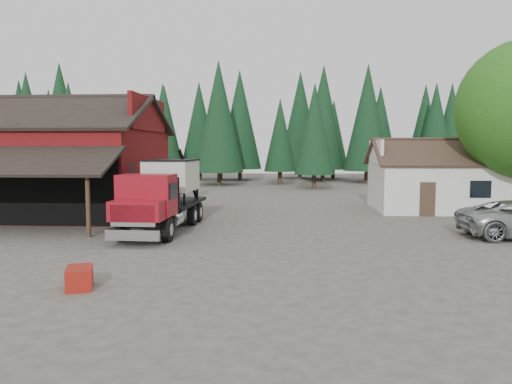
{
  "coord_description": "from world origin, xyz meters",
  "views": [
    {
      "loc": [
        3.24,
        -19.54,
        3.96
      ],
      "look_at": [
        1.75,
        5.08,
        1.8
      ],
      "focal_mm": 35.0,
      "sensor_mm": 36.0,
      "label": 1
    }
  ],
  "objects": [
    {
      "name": "feed_truck",
      "position": [
        -2.65,
        4.03,
        1.84
      ],
      "size": [
        2.7,
        8.83,
        3.95
      ],
      "rotation": [
        0.0,
        0.0,
        -0.04
      ],
      "color": "black",
      "rests_on": "ground"
    },
    {
      "name": "near_pine_d",
      "position": [
        -4.0,
        34.0,
        7.39
      ],
      "size": [
        5.28,
        5.28,
        13.4
      ],
      "color": "#382619",
      "rests_on": "ground"
    },
    {
      "name": "equip_box",
      "position": [
        -2.6,
        -6.0,
        0.3
      ],
      "size": [
        1.02,
        1.27,
        0.6
      ],
      "primitive_type": "cube",
      "rotation": [
        0.0,
        0.0,
        0.33
      ],
      "color": "maroon",
      "rests_on": "ground"
    },
    {
      "name": "conifer_backdrop",
      "position": [
        0.0,
        42.0,
        0.0
      ],
      "size": [
        76.0,
        16.0,
        16.0
      ],
      "primitive_type": null,
      "color": "black",
      "rests_on": "ground"
    },
    {
      "name": "ground",
      "position": [
        0.0,
        0.0,
        0.0
      ],
      "size": [
        120.0,
        120.0,
        0.0
      ],
      "primitive_type": "plane",
      "color": "#474038",
      "rests_on": "ground"
    },
    {
      "name": "farmhouse",
      "position": [
        13.0,
        13.0,
        1.67
      ],
      "size": [
        8.6,
        6.42,
        4.65
      ],
      "color": "silver",
      "rests_on": "ground"
    },
    {
      "name": "near_pine_a",
      "position": [
        -22.0,
        28.0,
        6.39
      ],
      "size": [
        4.4,
        4.4,
        11.4
      ],
      "color": "#382619",
      "rests_on": "ground"
    },
    {
      "name": "near_pine_c",
      "position": [
        22.0,
        26.0,
        6.89
      ],
      "size": [
        4.84,
        4.84,
        12.4
      ],
      "color": "#382619",
      "rests_on": "ground"
    },
    {
      "name": "red_barn",
      "position": [
        -11.0,
        9.9,
        2.69
      ],
      "size": [
        12.8,
        13.63,
        7.18
      ],
      "color": "maroon",
      "rests_on": "ground"
    },
    {
      "name": "near_pine_b",
      "position": [
        6.0,
        30.0,
        5.89
      ],
      "size": [
        3.96,
        3.96,
        10.4
      ],
      "color": "#382619",
      "rests_on": "ground"
    }
  ]
}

